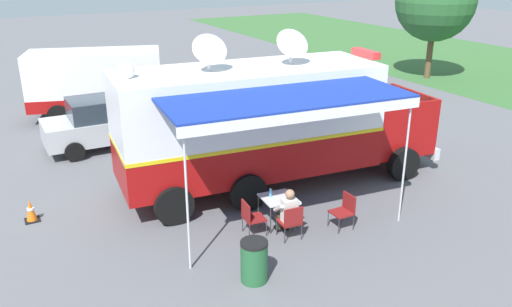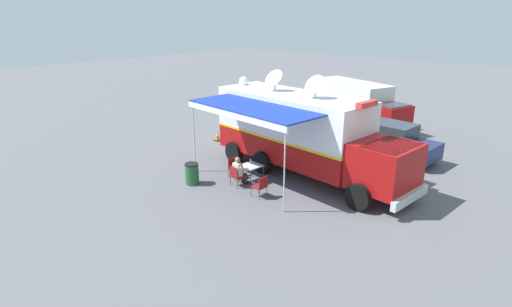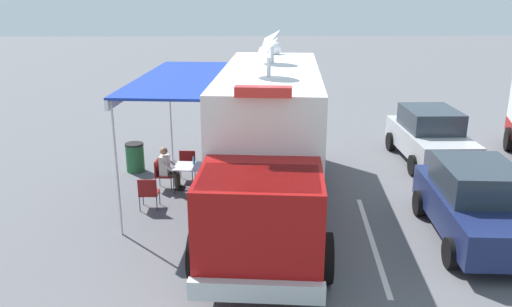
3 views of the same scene
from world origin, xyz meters
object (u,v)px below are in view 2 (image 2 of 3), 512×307
at_px(seated_responder, 239,170).
at_px(car_far_corner, 309,119).
at_px(command_truck, 304,132).
at_px(water_bottle, 251,161).
at_px(folding_chair_at_table, 236,175).
at_px(traffic_cone, 217,136).
at_px(folding_chair_beside_table, 234,166).
at_px(folding_table, 251,167).
at_px(support_truck, 356,104).
at_px(trash_bin, 192,174).
at_px(car_behind_truck, 393,141).
at_px(folding_chair_spare_by_truck, 261,185).

distance_m(seated_responder, car_far_corner, 8.61).
relative_size(command_truck, water_bottle, 43.17).
distance_m(water_bottle, folding_chair_at_table, 0.98).
height_order(traffic_cone, car_far_corner, car_far_corner).
xyz_separation_m(seated_responder, car_far_corner, (-8.29, -2.31, 0.23)).
bearing_deg(traffic_cone, seated_responder, 55.23).
xyz_separation_m(folding_chair_beside_table, car_far_corner, (-7.83, -1.56, 0.37)).
bearing_deg(folding_table, support_truck, -173.28).
distance_m(folding_chair_at_table, trash_bin, 1.87).
distance_m(command_truck, folding_table, 2.75).
height_order(water_bottle, trash_bin, water_bottle).
relative_size(folding_table, folding_chair_beside_table, 1.00).
distance_m(folding_chair_at_table, seated_responder, 0.23).
xyz_separation_m(folding_chair_beside_table, car_behind_truck, (-6.96, 4.02, 0.37)).
bearing_deg(car_far_corner, folding_chair_spare_by_truck, 23.67).
distance_m(car_behind_truck, car_far_corner, 5.65).
bearing_deg(seated_responder, folding_chair_spare_by_truck, 78.17).
bearing_deg(seated_responder, car_behind_truck, 156.24).
height_order(water_bottle, car_behind_truck, car_behind_truck).
relative_size(traffic_cone, car_far_corner, 0.14).
bearing_deg(folding_chair_spare_by_truck, car_behind_truck, 166.77).
bearing_deg(car_far_corner, car_behind_truck, 81.15).
distance_m(folding_table, car_far_corner, 8.05).
bearing_deg(folding_chair_spare_by_truck, support_truck, -167.63).
relative_size(command_truck, folding_chair_spare_by_truck, 11.11).
distance_m(command_truck, seated_responder, 3.30).
xyz_separation_m(water_bottle, car_behind_truck, (-6.68, 3.32, 0.05)).
bearing_deg(folding_chair_at_table, water_bottle, -177.96).
relative_size(seated_responder, car_far_corner, 0.30).
relative_size(command_truck, car_behind_truck, 2.24).
xyz_separation_m(command_truck, water_bottle, (2.04, -1.25, -1.11)).
height_order(water_bottle, support_truck, support_truck).
bearing_deg(folding_chair_spare_by_truck, water_bottle, -124.83).
bearing_deg(command_truck, folding_chair_beside_table, -39.99).
xyz_separation_m(folding_table, folding_chair_at_table, (0.80, -0.11, -0.16)).
height_order(folding_chair_at_table, car_behind_truck, car_behind_truck).
height_order(folding_chair_spare_by_truck, trash_bin, trash_bin).
height_order(folding_chair_spare_by_truck, traffic_cone, folding_chair_spare_by_truck).
xyz_separation_m(water_bottle, trash_bin, (1.99, -1.51, -0.38)).
bearing_deg(car_behind_truck, traffic_cone, -66.47).
bearing_deg(support_truck, folding_table, 6.72).
relative_size(folding_chair_at_table, traffic_cone, 1.50).
height_order(command_truck, trash_bin, command_truck).
xyz_separation_m(command_truck, seated_responder, (2.78, -1.20, -1.30)).
bearing_deg(traffic_cone, water_bottle, 60.75).
relative_size(folding_chair_beside_table, seated_responder, 0.70).
height_order(water_bottle, folding_chair_spare_by_truck, water_bottle).
bearing_deg(folding_table, folding_chair_at_table, -8.11).
distance_m(command_truck, traffic_cone, 6.78).
relative_size(trash_bin, traffic_cone, 1.57).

